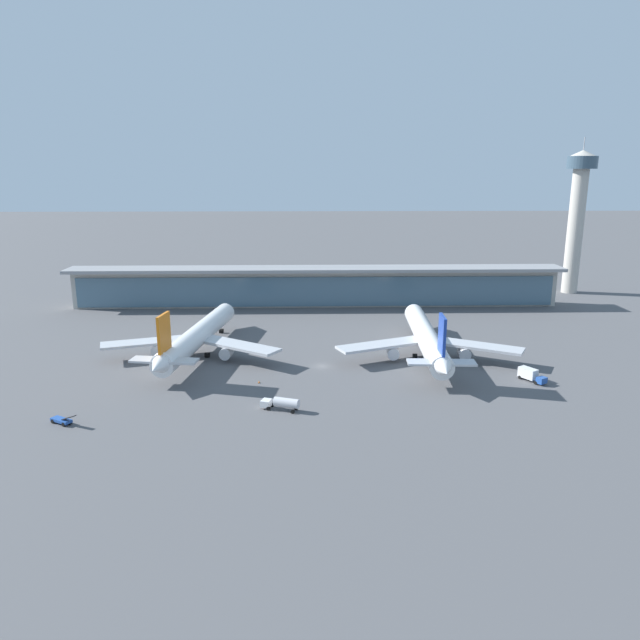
% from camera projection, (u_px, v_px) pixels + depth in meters
% --- Properties ---
extents(ground_plane, '(1200.00, 1200.00, 0.00)m').
position_uv_depth(ground_plane, '(322.00, 366.00, 159.69)').
color(ground_plane, '#515154').
extents(airliner_left_stand, '(50.68, 66.50, 17.74)m').
position_uv_depth(airliner_left_stand, '(197.00, 336.00, 167.67)').
color(airliner_left_stand, white).
rests_on(airliner_left_stand, ground).
extents(airliner_centre_stand, '(51.16, 66.61, 17.74)m').
position_uv_depth(airliner_centre_stand, '(427.00, 338.00, 166.24)').
color(airliner_centre_stand, white).
rests_on(airliner_centre_stand, ground).
extents(service_truck_near_nose_blue, '(5.75, 7.44, 3.10)m').
position_uv_depth(service_truck_near_nose_blue, '(531.00, 374.00, 148.17)').
color(service_truck_near_nose_blue, '#234C9E').
rests_on(service_truck_near_nose_blue, ground).
extents(service_truck_under_wing_white, '(8.85, 5.05, 2.95)m').
position_uv_depth(service_truck_under_wing_white, '(282.00, 403.00, 130.14)').
color(service_truck_under_wing_white, silver).
rests_on(service_truck_under_wing_white, ground).
extents(service_truck_mid_apron_blue, '(6.56, 4.60, 2.70)m').
position_uv_depth(service_truck_mid_apron_blue, '(62.00, 420.00, 123.44)').
color(service_truck_mid_apron_blue, '#234C9E').
rests_on(service_truck_mid_apron_blue, ground).
extents(terminal_building, '(187.38, 12.80, 15.20)m').
position_uv_depth(terminal_building, '(316.00, 286.00, 228.31)').
color(terminal_building, '#B2ADA3').
rests_on(terminal_building, ground).
extents(control_tower, '(12.00, 12.00, 63.82)m').
position_uv_depth(control_tower, '(577.00, 210.00, 246.51)').
color(control_tower, '#B2ADA3').
rests_on(control_tower, ground).
extents(safety_cone_alpha, '(0.62, 0.62, 0.70)m').
position_uv_depth(safety_cone_alpha, '(259.00, 382.00, 147.05)').
color(safety_cone_alpha, orange).
rests_on(safety_cone_alpha, ground).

